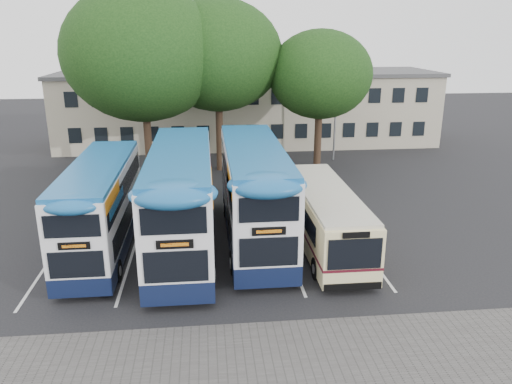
{
  "coord_description": "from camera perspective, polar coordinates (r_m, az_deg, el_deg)",
  "views": [
    {
      "loc": [
        -3.81,
        -16.79,
        9.56
      ],
      "look_at": [
        -1.57,
        5.0,
        2.44
      ],
      "focal_mm": 35.0,
      "sensor_mm": 36.0,
      "label": 1
    }
  ],
  "objects": [
    {
      "name": "depot_building",
      "position": [
        44.41,
        -0.9,
        9.7
      ],
      "size": [
        32.4,
        8.4,
        6.2
      ],
      "color": "#B9B295",
      "rests_on": "ground"
    },
    {
      "name": "bus_dd_right",
      "position": [
        23.27,
        -0.23,
        0.37
      ],
      "size": [
        2.65,
        10.93,
        4.55
      ],
      "color": "#0F1838",
      "rests_on": "ground"
    },
    {
      "name": "lamp_post",
      "position": [
        38.31,
        9.18,
        11.07
      ],
      "size": [
        0.25,
        1.05,
        9.06
      ],
      "color": "gray",
      "rests_on": "ground"
    },
    {
      "name": "bus_dd_mid",
      "position": [
        22.39,
        -8.51,
        -0.46
      ],
      "size": [
        2.69,
        11.08,
        4.62
      ],
      "color": "#0F1838",
      "rests_on": "ground"
    },
    {
      "name": "ground",
      "position": [
        19.69,
        6.16,
        -11.16
      ],
      "size": [
        120.0,
        120.0,
        0.0
      ],
      "primitive_type": "plane",
      "color": "black",
      "rests_on": "ground"
    },
    {
      "name": "paving_strip",
      "position": [
        15.28,
        2.38,
        -20.71
      ],
      "size": [
        40.0,
        6.0,
        0.01
      ],
      "primitive_type": "cube",
      "color": "#595654",
      "rests_on": "ground"
    },
    {
      "name": "bay_lines",
      "position": [
        23.79,
        -5.26,
        -5.76
      ],
      "size": [
        14.12,
        11.0,
        0.01
      ],
      "color": "silver",
      "rests_on": "ground"
    },
    {
      "name": "tree_left",
      "position": [
        33.95,
        -12.88,
        15.17
      ],
      "size": [
        10.19,
        10.19,
        12.48
      ],
      "color": "black",
      "rests_on": "ground"
    },
    {
      "name": "bus_single",
      "position": [
        23.01,
        7.86,
        -2.51
      ],
      "size": [
        2.36,
        9.27,
        2.76
      ],
      "color": "#FBEAA7",
      "rests_on": "ground"
    },
    {
      "name": "tree_mid",
      "position": [
        34.81,
        -4.39,
        15.29
      ],
      "size": [
        8.76,
        8.76,
        11.68
      ],
      "color": "black",
      "rests_on": "ground"
    },
    {
      "name": "bus_dd_left",
      "position": [
        23.23,
        -17.28,
        -1.24
      ],
      "size": [
        2.35,
        9.71,
        4.04
      ],
      "color": "#0F1838",
      "rests_on": "ground"
    },
    {
      "name": "tree_right",
      "position": [
        34.68,
        7.36,
        13.16
      ],
      "size": [
        6.98,
        6.98,
        9.7
      ],
      "color": "black",
      "rests_on": "ground"
    }
  ]
}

